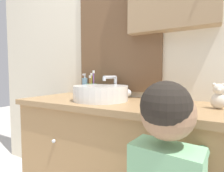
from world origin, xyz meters
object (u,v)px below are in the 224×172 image
sink_basin (101,93)px  teddy_bear (219,97)px  toothbrush_holder (92,89)px  soap_dispenser (85,86)px

sink_basin → teddy_bear: sink_basin is taller
toothbrush_holder → soap_dispenser: 0.10m
sink_basin → toothbrush_holder: (-0.20, 0.17, -0.00)m
sink_basin → toothbrush_holder: bearing=139.5°
toothbrush_holder → soap_dispenser: toothbrush_holder is taller
sink_basin → toothbrush_holder: size_ratio=2.02×
toothbrush_holder → teddy_bear: 0.87m
sink_basin → soap_dispenser: bearing=145.7°
sink_basin → teddy_bear: (0.66, 0.04, 0.01)m
sink_basin → soap_dispenser: soap_dispenser is taller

